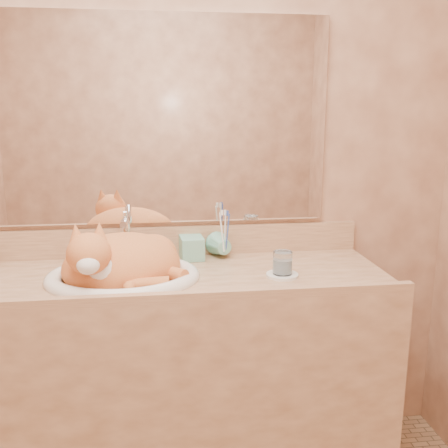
{
  "coord_description": "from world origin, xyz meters",
  "views": [
    {
      "loc": [
        -0.01,
        -1.0,
        1.43
      ],
      "look_at": [
        0.21,
        0.7,
        1.04
      ],
      "focal_mm": 40.0,
      "sensor_mm": 36.0,
      "label": 1
    }
  ],
  "objects": [
    {
      "name": "wall_back",
      "position": [
        0.0,
        1.0,
        1.25
      ],
      "size": [
        2.4,
        0.02,
        2.5
      ],
      "primitive_type": "cube",
      "color": "#8D5940",
      "rests_on": "ground"
    },
    {
      "name": "vanity_counter",
      "position": [
        0.0,
        0.72,
        0.42
      ],
      "size": [
        1.6,
        0.55,
        0.85
      ],
      "primitive_type": null,
      "color": "#906140",
      "rests_on": "floor"
    },
    {
      "name": "mirror",
      "position": [
        0.0,
        0.99,
        1.39
      ],
      "size": [
        1.3,
        0.02,
        0.8
      ],
      "primitive_type": "cube",
      "color": "white",
      "rests_on": "wall_back"
    },
    {
      "name": "sink_basin",
      "position": [
        -0.15,
        0.7,
        0.93
      ],
      "size": [
        0.61,
        0.54,
        0.16
      ],
      "primitive_type": null,
      "rotation": [
        0.0,
        0.0,
        0.21
      ],
      "color": "white",
      "rests_on": "vanity_counter"
    },
    {
      "name": "faucet",
      "position": [
        -0.15,
        0.91,
        0.94
      ],
      "size": [
        0.09,
        0.14,
        0.19
      ],
      "primitive_type": null,
      "rotation": [
        0.0,
        0.0,
        -0.3
      ],
      "color": "white",
      "rests_on": "vanity_counter"
    },
    {
      "name": "cat",
      "position": [
        -0.17,
        0.71,
        0.92
      ],
      "size": [
        0.49,
        0.43,
        0.23
      ],
      "primitive_type": null,
      "rotation": [
        0.0,
        0.0,
        0.21
      ],
      "color": "#CB642E",
      "rests_on": "sink_basin"
    },
    {
      "name": "soap_dispenser",
      "position": [
        0.11,
        0.87,
        0.95
      ],
      "size": [
        0.1,
        0.1,
        0.2
      ],
      "primitive_type": "imported",
      "rotation": [
        0.0,
        0.0,
        0.08
      ],
      "color": "#76BCA2",
      "rests_on": "vanity_counter"
    },
    {
      "name": "toothbrush_cup",
      "position": [
        0.23,
        0.89,
        0.9
      ],
      "size": [
        0.12,
        0.12,
        0.09
      ],
      "primitive_type": "imported",
      "rotation": [
        0.0,
        0.0,
        0.28
      ],
      "color": "#76BCA2",
      "rests_on": "vanity_counter"
    },
    {
      "name": "toothbrushes",
      "position": [
        0.23,
        0.89,
        0.97
      ],
      "size": [
        0.03,
        0.03,
        0.2
      ],
      "primitive_type": null,
      "color": "white",
      "rests_on": "toothbrush_cup"
    },
    {
      "name": "saucer",
      "position": [
        0.41,
        0.66,
        0.85
      ],
      "size": [
        0.11,
        0.11,
        0.01
      ],
      "primitive_type": "cylinder",
      "color": "white",
      "rests_on": "vanity_counter"
    },
    {
      "name": "water_glass",
      "position": [
        0.41,
        0.66,
        0.9
      ],
      "size": [
        0.07,
        0.07,
        0.08
      ],
      "primitive_type": "cylinder",
      "color": "silver",
      "rests_on": "saucer"
    }
  ]
}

